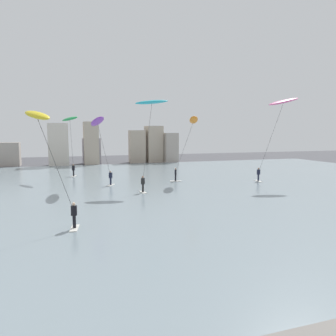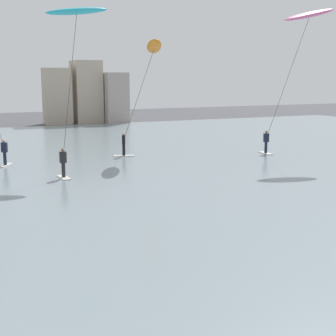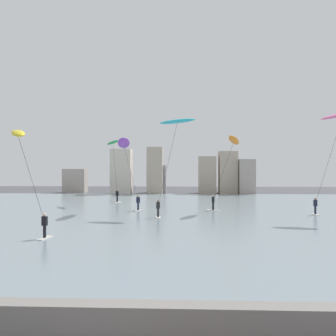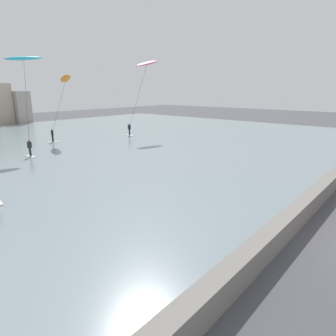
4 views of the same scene
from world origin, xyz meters
TOP-DOWN VIEW (x-y plane):
  - seawall_barrier at (0.00, 3.76)m, footprint 60.00×0.70m
  - water_bay at (0.00, 30.46)m, footprint 84.00×52.00m
  - far_shore_buildings at (-0.02, 58.82)m, footprint 33.21×5.37m
  - kitesurfer_purple at (-4.21, 31.94)m, footprint 2.72×3.92m
  - kitesurfer_yellow at (-8.76, 17.70)m, footprint 3.17×2.54m
  - kitesurfer_green at (-6.93, 40.14)m, footprint 2.53×3.76m
  - kitesurfer_orange at (6.83, 32.88)m, footprint 3.77×3.14m
  - kitesurfer_cyan at (1.09, 30.09)m, footprint 3.78×4.26m

SIDE VIEW (x-z plane):
  - water_bay at x=0.00m, z-range 0.00..0.10m
  - seawall_barrier at x=0.00m, z-range 0.00..0.99m
  - far_shore_buildings at x=-0.02m, z-range -0.66..7.30m
  - kitesurfer_yellow at x=-8.76m, z-range 2.39..9.73m
  - kitesurfer_purple at x=-4.21m, z-range 2.84..10.56m
  - kitesurfer_orange at x=6.83m, z-range 2.78..10.73m
  - kitesurfer_green at x=-6.93m, z-range 2.91..10.99m
  - kitesurfer_cyan at x=1.09m, z-range 3.79..13.21m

